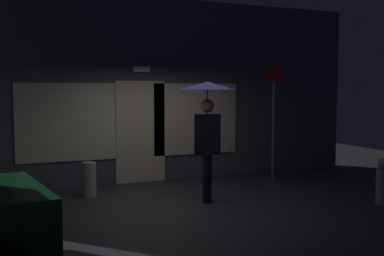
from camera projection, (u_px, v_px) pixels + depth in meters
The scene contains 6 objects.
ground_plane at pixel (177, 204), 8.20m from camera, with size 18.00×18.00×0.00m, color #2D2D33.
building_facade at pixel (138, 91), 10.19m from camera, with size 10.65×0.48×4.00m.
person_with_umbrella at pixel (207, 112), 8.30m from camera, with size 1.06×1.06×2.15m.
street_sign_post at pixel (274, 115), 10.32m from camera, with size 0.40×0.07×2.57m.
sidewalk_bollard at pixel (89, 180), 8.75m from camera, with size 0.26×0.26×0.66m, color #B2A899.
fire_hydrant at pixel (383, 183), 8.15m from camera, with size 0.24×0.24×0.82m.
Camera 1 is at (-2.89, -7.53, 2.00)m, focal length 43.71 mm.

